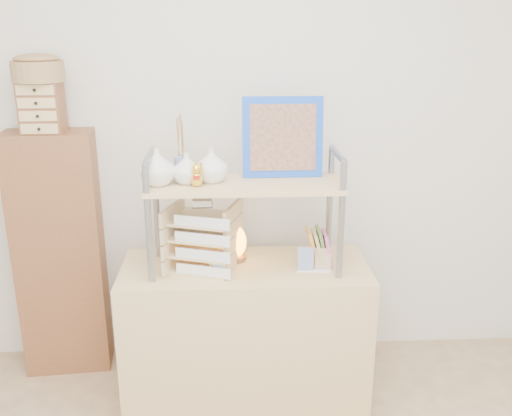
{
  "coord_description": "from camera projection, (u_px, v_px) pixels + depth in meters",
  "views": [
    {
      "loc": [
        -0.08,
        -1.34,
        1.88
      ],
      "look_at": [
        0.05,
        1.2,
        1.05
      ],
      "focal_mm": 40.0,
      "sensor_mm": 36.0,
      "label": 1
    }
  ],
  "objects": [
    {
      "name": "letter_tray",
      "position": [
        204.0,
        241.0,
        2.71
      ],
      "size": [
        0.36,
        0.35,
        0.35
      ],
      "color": "tan",
      "rests_on": "desk"
    },
    {
      "name": "desk_clock",
      "position": [
        219.0,
        263.0,
        2.64
      ],
      "size": [
        0.09,
        0.05,
        0.12
      ],
      "color": "tan",
      "rests_on": "desk"
    },
    {
      "name": "desk",
      "position": [
        245.0,
        334.0,
        2.88
      ],
      "size": [
        1.2,
        0.5,
        0.75
      ],
      "primitive_type": "cube",
      "color": "tan",
      "rests_on": "ground"
    },
    {
      "name": "postcard_stand",
      "position": [
        314.0,
        264.0,
        2.71
      ],
      "size": [
        0.17,
        0.06,
        0.12
      ],
      "color": "white",
      "rests_on": "desk"
    },
    {
      "name": "salt_lamp",
      "position": [
        235.0,
        243.0,
        2.81
      ],
      "size": [
        0.12,
        0.11,
        0.18
      ],
      "color": "brown",
      "rests_on": "desk"
    },
    {
      "name": "cabinet",
      "position": [
        60.0,
        255.0,
        3.09
      ],
      "size": [
        0.47,
        0.28,
        1.35
      ],
      "primitive_type": "cube",
      "rotation": [
        0.0,
        0.0,
        0.08
      ],
      "color": "brown",
      "rests_on": "ground"
    },
    {
      "name": "woven_basket",
      "position": [
        38.0,
        71.0,
        2.77
      ],
      "size": [
        0.25,
        0.25,
        0.1
      ],
      "primitive_type": "cylinder",
      "color": "olive",
      "rests_on": "drawer_chest"
    },
    {
      "name": "drawer_chest",
      "position": [
        42.0,
        107.0,
        2.82
      ],
      "size": [
        0.2,
        0.16,
        0.25
      ],
      "color": "brown",
      "rests_on": "cabinet"
    },
    {
      "name": "hutch",
      "position": [
        226.0,
        176.0,
        2.63
      ],
      "size": [
        0.92,
        0.34,
        0.8
      ],
      "color": "gray",
      "rests_on": "desk"
    },
    {
      "name": "room_shell",
      "position": [
        252.0,
        87.0,
        1.71
      ],
      "size": [
        3.42,
        3.41,
        2.61
      ],
      "color": "silver",
      "rests_on": "ground"
    }
  ]
}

